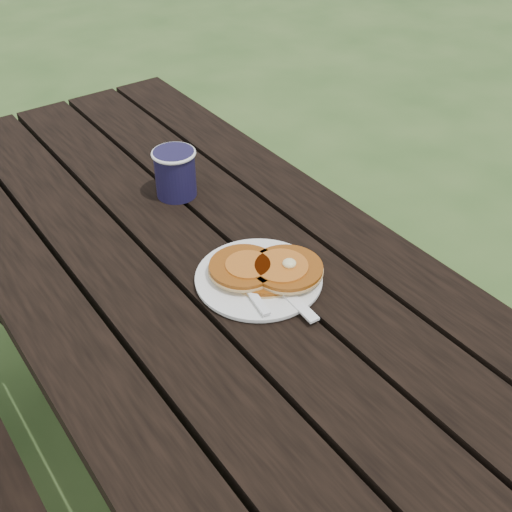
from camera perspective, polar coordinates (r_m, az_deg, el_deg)
ground at (r=1.80m, az=-2.88°, el=-20.00°), size 60.00×60.00×0.00m
picnic_table at (r=1.51m, az=-3.32°, el=-12.50°), size 1.36×1.80×0.75m
plate at (r=1.20m, az=0.24°, el=-2.03°), size 0.28×0.28×0.01m
pancake_stack at (r=1.19m, az=0.94°, el=-1.18°), size 0.19×0.18×0.04m
knife at (r=1.16m, az=2.67°, el=-3.21°), size 0.03×0.18×0.00m
fork at (r=1.15m, az=-0.21°, el=-3.53°), size 0.06×0.16×0.01m
coffee_cup at (r=1.43m, az=-7.21°, el=7.53°), size 0.10×0.10×0.11m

